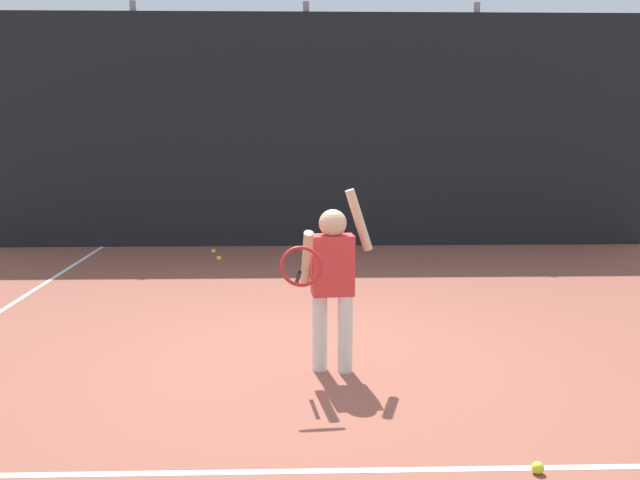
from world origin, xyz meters
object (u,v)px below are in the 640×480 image
Objects in this scene: tennis_player at (331,276)px; tennis_ball_0 at (219,258)px; tennis_ball_1 at (538,468)px; tennis_ball_2 at (214,251)px.

tennis_ball_0 is at bearing 101.57° from tennis_player.
tennis_ball_1 is at bearing -62.19° from tennis_player.
tennis_ball_0 is at bearing 112.34° from tennis_ball_1.
tennis_ball_1 is 6.62m from tennis_ball_2.
tennis_player is at bearing -72.72° from tennis_ball_2.
tennis_ball_2 is at bearing 111.77° from tennis_ball_1.
tennis_ball_2 is at bearing 101.30° from tennis_player.
tennis_ball_0 and tennis_ball_2 have the same top height.
tennis_player reaches higher than tennis_ball_2.
tennis_ball_1 is (2.32, -5.65, 0.00)m from tennis_ball_0.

